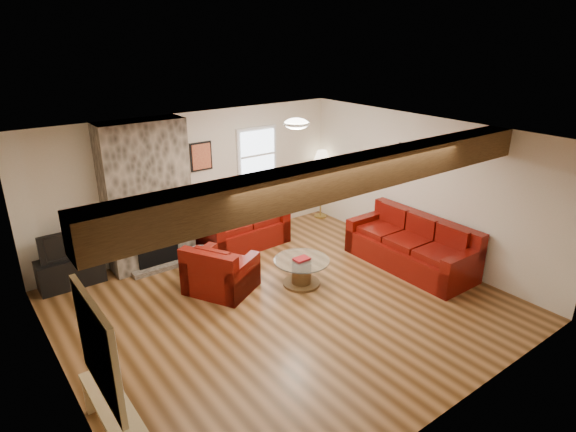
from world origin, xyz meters
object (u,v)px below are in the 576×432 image
Objects in this scene: armchair_red at (221,267)px; tv_cabinet at (71,272)px; sofa_three at (411,243)px; loveseat at (241,224)px; television at (66,244)px; coffee_table at (301,272)px; floor_lamp at (322,160)px.

tv_cabinet is (-1.85, 1.55, -0.14)m from armchair_red.
sofa_three is 3.09m from loveseat.
television is (-1.85, 1.55, 0.34)m from armchair_red.
floor_lamp reaches higher than coffee_table.
coffee_table is 0.60× the size of floor_lamp.
tv_cabinet is at bearing 179.25° from floor_lamp.
floor_lamp reaches higher than sofa_three.
sofa_three is at bearing -96.71° from floor_lamp.
television reaches higher than armchair_red.
floor_lamp is (5.15, -0.07, 0.54)m from television.
tv_cabinet is (-4.83, 2.79, -0.19)m from sofa_three.
loveseat is at bearing -173.84° from floor_lamp.
sofa_three is 2.73× the size of television.
floor_lamp is at bearing 43.73° from coffee_table.
armchair_red is 3.72m from floor_lamp.
loveseat reaches higher than armchair_red.
sofa_three is 2.28× the size of tv_cabinet.
loveseat is at bearing -5.72° from tv_cabinet.
television is at bearing -119.65° from sofa_three.
tv_cabinet is at bearing 21.54° from armchair_red.
coffee_table is (1.10, -0.63, -0.17)m from armchair_red.
floor_lamp is at bearing -0.75° from television.
coffee_table is 3.22m from floor_lamp.
armchair_red is at bearing 150.39° from coffee_table.
sofa_three is 1.37× the size of loveseat.
loveseat is 1.66× the size of tv_cabinet.
tv_cabinet is at bearing -119.65° from sofa_three.
floor_lamp is at bearing 173.66° from sofa_three.
television is 0.55× the size of floor_lamp.
tv_cabinet reaches higher than coffee_table.
armchair_red is (-2.98, 1.24, -0.05)m from sofa_three.
coffee_table is at bearing -107.82° from sofa_three.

